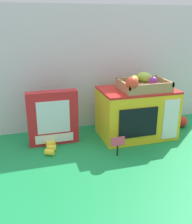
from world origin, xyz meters
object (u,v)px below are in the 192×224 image
(price_sign, at_px, (118,143))
(toy_microwave, at_px, (136,113))
(food_groups_crate, at_px, (142,84))
(loose_toy_apple, at_px, (181,121))
(loose_toy_banana, at_px, (51,148))
(cookie_set_box, at_px, (53,118))

(price_sign, bearing_deg, toy_microwave, 47.11)
(food_groups_crate, distance_m, loose_toy_apple, 0.42)
(loose_toy_apple, bearing_deg, toy_microwave, -174.48)
(food_groups_crate, bearing_deg, price_sign, -138.98)
(food_groups_crate, xyz_separation_m, loose_toy_banana, (-0.51, -0.03, -0.29))
(food_groups_crate, height_order, price_sign, food_groups_crate)
(food_groups_crate, xyz_separation_m, loose_toy_apple, (0.31, 0.06, -0.27))
(loose_toy_banana, relative_size, loose_toy_apple, 1.82)
(cookie_set_box, xyz_separation_m, loose_toy_apple, (0.79, 0.00, -0.11))
(price_sign, xyz_separation_m, loose_toy_apple, (0.51, 0.23, -0.03))
(toy_microwave, distance_m, food_groups_crate, 0.17)
(toy_microwave, relative_size, food_groups_crate, 1.57)
(price_sign, bearing_deg, loose_toy_apple, 24.38)
(toy_microwave, distance_m, price_sign, 0.28)
(toy_microwave, distance_m, cookie_set_box, 0.47)
(toy_microwave, bearing_deg, loose_toy_banana, -173.23)
(toy_microwave, height_order, price_sign, toy_microwave)
(toy_microwave, height_order, loose_toy_apple, toy_microwave)
(toy_microwave, bearing_deg, loose_toy_apple, 5.52)
(price_sign, height_order, loose_toy_apple, price_sign)
(toy_microwave, relative_size, loose_toy_banana, 3.13)
(price_sign, bearing_deg, cookie_set_box, 140.80)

